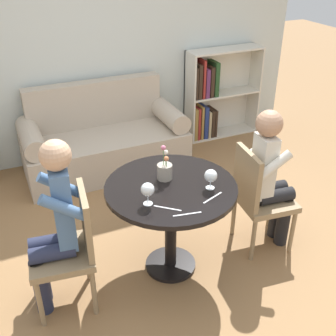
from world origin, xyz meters
TOP-DOWN VIEW (x-y plane):
  - ground_plane at (0.00, 0.00)m, footprint 16.00×16.00m
  - back_wall at (0.00, 2.21)m, footprint 5.20×0.05m
  - round_table at (0.00, 0.00)m, footprint 0.96×0.96m
  - couch at (0.00, 1.78)m, footprint 1.74×0.80m
  - bookshelf_right at (1.51, 2.05)m, footprint 0.96×0.28m
  - chair_left at (-0.76, -0.03)m, footprint 0.47×0.47m
  - chair_right at (0.76, -0.03)m, footprint 0.46×0.46m
  - person_left at (-0.84, -0.01)m, footprint 0.44×0.37m
  - person_right at (0.85, -0.05)m, footprint 0.44×0.37m
  - wine_glass_left at (-0.23, -0.14)m, footprint 0.09×0.09m
  - wine_glass_right at (0.24, -0.14)m, footprint 0.09×0.09m
  - flower_vase at (0.00, 0.11)m, footprint 0.11×0.11m
  - knife_left_setting at (0.20, -0.26)m, footprint 0.18×0.08m
  - fork_left_setting at (-0.14, -0.25)m, footprint 0.15×0.13m
  - knife_right_setting at (-0.05, -0.36)m, footprint 0.19×0.05m

SIDE VIEW (x-z plane):
  - ground_plane at x=0.00m, z-range 0.00..0.00m
  - couch at x=0.00m, z-range -0.15..0.77m
  - chair_left at x=-0.76m, z-range 0.04..0.94m
  - chair_right at x=0.76m, z-range 0.04..0.94m
  - bookshelf_right at x=1.51m, z-range -0.03..1.08m
  - round_table at x=0.00m, z-range 0.23..0.99m
  - person_right at x=0.85m, z-range 0.04..1.27m
  - person_left at x=-0.84m, z-range 0.03..1.32m
  - knife_left_setting at x=0.20m, z-range 0.76..0.76m
  - fork_left_setting at x=-0.14m, z-range 0.76..0.76m
  - knife_right_setting at x=-0.05m, z-range 0.76..0.76m
  - flower_vase at x=0.00m, z-range 0.70..0.97m
  - wine_glass_right at x=0.24m, z-range 0.78..0.93m
  - wine_glass_left at x=-0.23m, z-range 0.79..0.95m
  - back_wall at x=0.00m, z-range 0.00..2.70m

